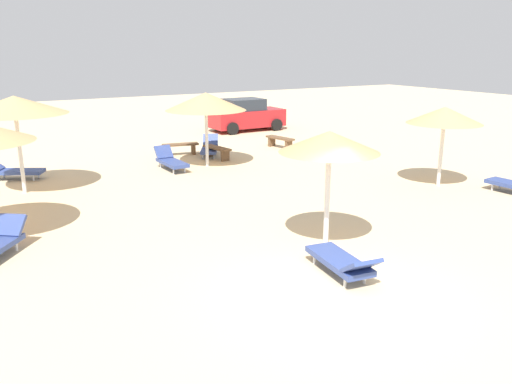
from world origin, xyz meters
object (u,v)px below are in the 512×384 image
at_px(parasol_3, 329,142).
at_px(bench_1, 180,147).
at_px(lounger_0, 210,148).
at_px(bench_2, 280,140).
at_px(parasol_4, 14,105).
at_px(lounger_4, 14,171).
at_px(lounger_3, 343,261).
at_px(lounger_6, 171,161).
at_px(parked_car, 246,115).
at_px(parasol_5, 445,116).
at_px(parasol_0, 206,102).
at_px(bench_0, 217,150).

xyz_separation_m(parasol_3, bench_1, (1.16, 11.49, -2.08)).
height_order(lounger_0, bench_2, lounger_0).
height_order(parasol_4, lounger_4, parasol_4).
relative_size(parasol_3, lounger_3, 1.36).
bearing_deg(parasol_3, lounger_6, 91.16).
height_order(lounger_4, parked_car, parked_car).
distance_m(parasol_3, bench_1, 11.73).
xyz_separation_m(lounger_0, parked_car, (4.63, 5.13, 0.50)).
relative_size(parasol_3, bench_2, 1.73).
height_order(lounger_4, bench_1, lounger_4).
bearing_deg(bench_2, lounger_3, -117.58).
xyz_separation_m(lounger_3, bench_2, (6.36, 12.18, 0.03)).
xyz_separation_m(parasol_5, parked_car, (0.25, 13.43, -1.49)).
height_order(parasol_5, lounger_6, parasol_5).
bearing_deg(parasol_4, lounger_3, -64.76).
bearing_deg(parasol_4, parasol_3, -57.48).
bearing_deg(lounger_6, parked_car, 43.97).
xyz_separation_m(parasol_0, bench_2, (4.42, 1.71, -2.11)).
distance_m(parasol_0, parasol_4, 6.62).
bearing_deg(parasol_4, bench_2, 11.88).
bearing_deg(bench_2, lounger_4, -178.56).
height_order(parasol_3, bench_0, parasol_3).
bearing_deg(parked_car, parasol_5, -91.08).
relative_size(parasol_3, bench_0, 1.73).
distance_m(bench_2, parked_car, 5.35).
bearing_deg(lounger_0, parked_car, 47.93).
xyz_separation_m(parasol_0, parked_car, (5.58, 6.91, -1.63)).
relative_size(lounger_4, bench_1, 1.27).
bearing_deg(parasol_3, lounger_4, 117.44).
distance_m(bench_0, bench_1, 1.78).
bearing_deg(parked_car, lounger_3, -113.40).
xyz_separation_m(lounger_6, bench_1, (1.34, 2.32, 0.02)).
xyz_separation_m(lounger_0, lounger_6, (-2.36, -1.62, -0.00)).
bearing_deg(lounger_3, lounger_4, 111.61).
relative_size(lounger_3, lounger_4, 1.00).
height_order(parasol_0, bench_1, parasol_0).
bearing_deg(lounger_0, parasol_0, -118.04).
xyz_separation_m(bench_1, parked_car, (5.65, 4.43, 0.48)).
height_order(bench_1, bench_2, same).
distance_m(parasol_0, lounger_0, 2.93).
distance_m(lounger_6, bench_2, 6.04).
bearing_deg(bench_0, bench_2, 11.50).
height_order(parasol_5, lounger_3, parasol_5).
height_order(parasol_3, lounger_4, parasol_3).
xyz_separation_m(parasol_3, lounger_6, (-0.18, 9.16, -2.10)).
bearing_deg(parasol_0, parasol_3, -97.80).
xyz_separation_m(lounger_0, bench_0, (-0.03, -0.78, 0.02)).
distance_m(lounger_0, bench_0, 0.78).
distance_m(lounger_3, parked_car, 18.94).
bearing_deg(lounger_4, bench_1, 9.06).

